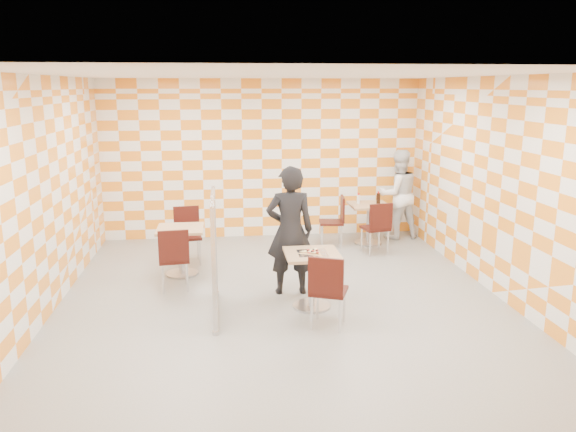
# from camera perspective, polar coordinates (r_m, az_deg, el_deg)

# --- Properties ---
(room_shell) EXTENTS (7.00, 7.00, 7.00)m
(room_shell) POSITION_cam_1_polar(r_m,az_deg,el_deg) (7.82, -1.03, 3.04)
(room_shell) COLOR gray
(room_shell) RESTS_ON ground
(main_table) EXTENTS (0.70, 0.70, 0.75)m
(main_table) POSITION_cam_1_polar(r_m,az_deg,el_deg) (7.37, 2.45, -5.55)
(main_table) COLOR tan
(main_table) RESTS_ON ground
(second_table) EXTENTS (0.70, 0.70, 0.75)m
(second_table) POSITION_cam_1_polar(r_m,az_deg,el_deg) (10.44, 8.20, -0.09)
(second_table) COLOR tan
(second_table) RESTS_ON ground
(empty_table) EXTENTS (0.70, 0.70, 0.75)m
(empty_table) POSITION_cam_1_polar(r_m,az_deg,el_deg) (8.78, -10.83, -2.70)
(empty_table) COLOR tan
(empty_table) RESTS_ON ground
(chair_main_front) EXTENTS (0.55, 0.56, 0.92)m
(chair_main_front) POSITION_cam_1_polar(r_m,az_deg,el_deg) (6.72, 4.02, -7.13)
(chair_main_front) COLOR #350F0A
(chair_main_front) RESTS_ON ground
(chair_second_front) EXTENTS (0.49, 0.50, 0.92)m
(chair_second_front) POSITION_cam_1_polar(r_m,az_deg,el_deg) (9.76, 9.10, -0.83)
(chair_second_front) COLOR #350F0A
(chair_second_front) RESTS_ON ground
(chair_second_side) EXTENTS (0.47, 0.47, 0.92)m
(chair_second_side) POSITION_cam_1_polar(r_m,az_deg,el_deg) (10.19, 4.95, -0.12)
(chair_second_side) COLOR #350F0A
(chair_second_side) RESTS_ON ground
(chair_empty_near) EXTENTS (0.47, 0.48, 0.92)m
(chair_empty_near) POSITION_cam_1_polar(r_m,az_deg,el_deg) (8.07, -11.52, -3.88)
(chair_empty_near) COLOR #350F0A
(chair_empty_near) RESTS_ON ground
(chair_empty_far) EXTENTS (0.47, 0.48, 0.92)m
(chair_empty_far) POSITION_cam_1_polar(r_m,az_deg,el_deg) (9.40, -10.19, -1.41)
(chair_empty_far) COLOR #350F0A
(chair_empty_far) RESTS_ON ground
(partition) EXTENTS (0.08, 1.38, 1.55)m
(partition) POSITION_cam_1_polar(r_m,az_deg,el_deg) (7.14, -7.50, -3.91)
(partition) COLOR white
(partition) RESTS_ON ground
(man_dark) EXTENTS (0.66, 0.44, 1.81)m
(man_dark) POSITION_cam_1_polar(r_m,az_deg,el_deg) (7.77, 0.20, -1.50)
(man_dark) COLOR black
(man_dark) RESTS_ON ground
(man_white) EXTENTS (0.91, 0.76, 1.70)m
(man_white) POSITION_cam_1_polar(r_m,az_deg,el_deg) (10.89, 11.09, 2.18)
(man_white) COLOR white
(man_white) RESTS_ON ground
(pizza_on_foil) EXTENTS (0.40, 0.40, 0.04)m
(pizza_on_foil) POSITION_cam_1_polar(r_m,az_deg,el_deg) (7.28, 2.49, -3.66)
(pizza_on_foil) COLOR silver
(pizza_on_foil) RESTS_ON main_table
(sport_bottle) EXTENTS (0.06, 0.06, 0.20)m
(sport_bottle) POSITION_cam_1_polar(r_m,az_deg,el_deg) (10.40, 7.16, 1.75)
(sport_bottle) COLOR white
(sport_bottle) RESTS_ON second_table
(soda_bottle) EXTENTS (0.07, 0.07, 0.23)m
(soda_bottle) POSITION_cam_1_polar(r_m,az_deg,el_deg) (10.42, 9.17, 1.79)
(soda_bottle) COLOR black
(soda_bottle) RESTS_ON second_table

